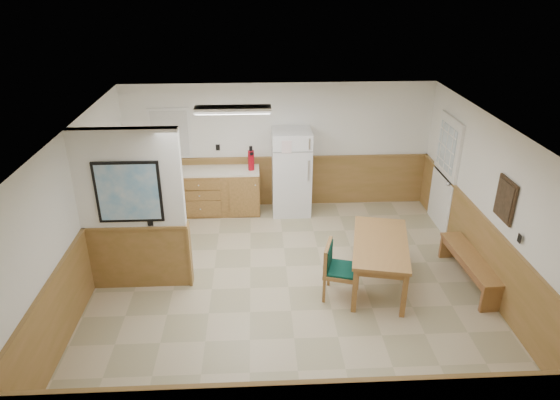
{
  "coord_description": "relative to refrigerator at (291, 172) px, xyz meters",
  "views": [
    {
      "loc": [
        -0.45,
        -6.35,
        4.46
      ],
      "look_at": [
        -0.11,
        0.4,
        1.29
      ],
      "focal_mm": 32.0,
      "sensor_mm": 36.0,
      "label": 1
    }
  ],
  "objects": [
    {
      "name": "ground",
      "position": [
        -0.23,
        -2.63,
        -0.84
      ],
      "size": [
        6.0,
        6.0,
        0.0
      ],
      "primitive_type": "plane",
      "color": "#C4B28D",
      "rests_on": "ground"
    },
    {
      "name": "ceiling",
      "position": [
        -0.23,
        -2.63,
        1.66
      ],
      "size": [
        6.0,
        6.0,
        0.02
      ],
      "primitive_type": "cube",
      "color": "white",
      "rests_on": "back_wall"
    },
    {
      "name": "back_wall",
      "position": [
        -0.23,
        0.37,
        0.41
      ],
      "size": [
        6.0,
        0.02,
        2.5
      ],
      "primitive_type": "cube",
      "color": "white",
      "rests_on": "ground"
    },
    {
      "name": "right_wall",
      "position": [
        2.77,
        -2.63,
        0.41
      ],
      "size": [
        0.02,
        6.0,
        2.5
      ],
      "primitive_type": "cube",
      "color": "white",
      "rests_on": "ground"
    },
    {
      "name": "left_wall",
      "position": [
        -3.23,
        -2.63,
        0.41
      ],
      "size": [
        0.02,
        6.0,
        2.5
      ],
      "primitive_type": "cube",
      "color": "white",
      "rests_on": "ground"
    },
    {
      "name": "wainscot_back",
      "position": [
        -0.23,
        0.35,
        -0.34
      ],
      "size": [
        6.0,
        0.04,
        1.0
      ],
      "primitive_type": "cube",
      "color": "#9F703F",
      "rests_on": "ground"
    },
    {
      "name": "wainscot_right",
      "position": [
        2.75,
        -2.63,
        -0.34
      ],
      "size": [
        0.04,
        6.0,
        1.0
      ],
      "primitive_type": "cube",
      "color": "#9F703F",
      "rests_on": "ground"
    },
    {
      "name": "wainscot_left",
      "position": [
        -3.21,
        -2.63,
        -0.34
      ],
      "size": [
        0.04,
        6.0,
        1.0
      ],
      "primitive_type": "cube",
      "color": "#9F703F",
      "rests_on": "ground"
    },
    {
      "name": "partition_wall",
      "position": [
        -2.48,
        -2.43,
        0.39
      ],
      "size": [
        1.5,
        0.2,
        2.5
      ],
      "color": "white",
      "rests_on": "ground"
    },
    {
      "name": "kitchen_counter",
      "position": [
        -1.43,
        0.05,
        -0.38
      ],
      "size": [
        2.2,
        0.61,
        1.0
      ],
      "color": "#AC753D",
      "rests_on": "ground"
    },
    {
      "name": "exterior_door",
      "position": [
        2.74,
        -0.73,
        0.21
      ],
      "size": [
        0.07,
        1.02,
        2.15
      ],
      "color": "white",
      "rests_on": "ground"
    },
    {
      "name": "kitchen_window",
      "position": [
        -2.33,
        0.35,
        0.71
      ],
      "size": [
        0.8,
        0.04,
        1.0
      ],
      "color": "white",
      "rests_on": "back_wall"
    },
    {
      "name": "wall_painting",
      "position": [
        2.74,
        -2.93,
        0.71
      ],
      "size": [
        0.04,
        0.5,
        0.6
      ],
      "color": "#352515",
      "rests_on": "right_wall"
    },
    {
      "name": "fluorescent_fixture",
      "position": [
        -1.03,
        -1.33,
        1.6
      ],
      "size": [
        1.2,
        0.3,
        0.09
      ],
      "color": "white",
      "rests_on": "ceiling"
    },
    {
      "name": "refrigerator",
      "position": [
        0.0,
        0.0,
        0.0
      ],
      "size": [
        0.75,
        0.72,
        1.68
      ],
      "rotation": [
        0.0,
        0.0,
        -0.0
      ],
      "color": "white",
      "rests_on": "ground"
    },
    {
      "name": "dining_table",
      "position": [
        1.15,
        -2.62,
        -0.19
      ],
      "size": [
        1.12,
        1.73,
        0.75
      ],
      "rotation": [
        0.0,
        0.0,
        -0.22
      ],
      "color": "#A77B3D",
      "rests_on": "ground"
    },
    {
      "name": "dining_bench",
      "position": [
        2.57,
        -2.62,
        -0.5
      ],
      "size": [
        0.42,
        1.6,
        0.45
      ],
      "rotation": [
        0.0,
        0.0,
        0.05
      ],
      "color": "#A77B3D",
      "rests_on": "ground"
    },
    {
      "name": "dining_chair",
      "position": [
        0.45,
        -2.85,
        -0.35
      ],
      "size": [
        0.81,
        0.65,
        0.85
      ],
      "rotation": [
        0.0,
        0.0,
        -0.3
      ],
      "color": "#A77B3D",
      "rests_on": "ground"
    },
    {
      "name": "fire_extinguisher",
      "position": [
        -0.78,
        0.02,
        0.27
      ],
      "size": [
        0.13,
        0.13,
        0.48
      ],
      "rotation": [
        0.0,
        0.0,
        -0.14
      ],
      "color": "#AA0917",
      "rests_on": "kitchen_counter"
    },
    {
      "name": "soap_bottle",
      "position": [
        -2.55,
        0.02,
        0.16
      ],
      "size": [
        0.08,
        0.08,
        0.2
      ],
      "primitive_type": "cylinder",
      "rotation": [
        0.0,
        0.0,
        0.27
      ],
      "color": "#188828",
      "rests_on": "kitchen_counter"
    }
  ]
}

